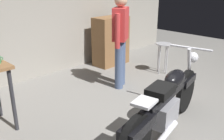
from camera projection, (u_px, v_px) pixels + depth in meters
ground_plane at (148, 128)px, 3.39m from camera, size 12.00×12.00×0.00m
motorcycle at (167, 103)px, 3.11m from camera, size 2.16×0.75×1.00m
person_standing at (120, 37)px, 4.42m from camera, size 0.50×0.38×1.67m
shop_stool at (163, 50)px, 5.24m from camera, size 0.32×0.32×0.64m
wooden_dresser at (111, 41)px, 5.78m from camera, size 0.80×0.47×1.10m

